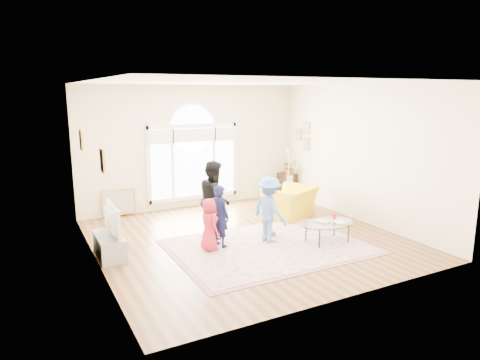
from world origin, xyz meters
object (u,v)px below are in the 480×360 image
area_rug (269,247)px  coffee_table (328,223)px  armchair (290,202)px  television (108,220)px  tv_console (109,246)px

area_rug → coffee_table: coffee_table is taller
armchair → area_rug: bearing=21.8°
television → coffee_table: bearing=-17.2°
coffee_table → television: bearing=161.7°
television → coffee_table: (4.08, -1.26, -0.31)m
area_rug → tv_console: tv_console is taller
coffee_table → armchair: bearing=78.0°
television → armchair: 4.49m
area_rug → tv_console: size_ratio=3.60×
area_rug → armchair: bearing=45.0°
coffee_table → armchair: (0.36, 1.87, -0.03)m
tv_console → television: television is taller
television → coffee_table: 4.28m
television → coffee_table: television is taller
area_rug → coffee_table: bearing=-15.0°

